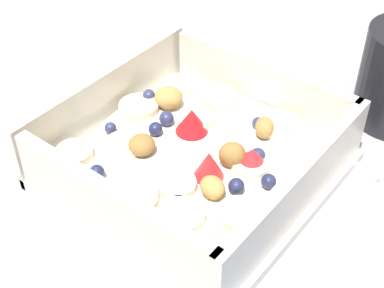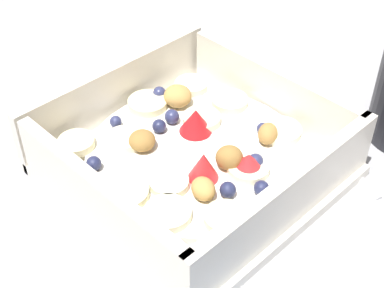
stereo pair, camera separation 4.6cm
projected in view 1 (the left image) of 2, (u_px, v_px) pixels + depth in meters
The scene contains 3 objects.
ground_plane at pixel (206, 165), 0.49m from camera, with size 2.40×2.40×0.00m, color #9E9EA3.
fruit_bowl at pixel (192, 154), 0.47m from camera, with size 0.20×0.20×0.06m.
spoon at pixel (288, 102), 0.55m from camera, with size 0.08×0.17×0.01m.
Camera 1 is at (0.29, 0.21, 0.33)m, focal length 53.09 mm.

